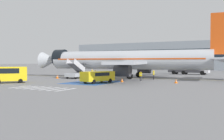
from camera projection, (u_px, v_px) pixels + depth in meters
ground_plane at (124, 78)px, 52.22m from camera, size 600.00×600.00×0.00m
apron_leadline_yellow at (127, 78)px, 50.86m from camera, size 75.23×7.98×0.01m
apron_stand_patch_blue at (93, 82)px, 40.04m from camera, size 6.61×9.25×0.01m
apron_walkway_bar_0 at (20, 87)px, 32.88m from camera, size 0.44×3.60×0.01m
apron_walkway_bar_1 at (27, 87)px, 32.31m from camera, size 0.44×3.60×0.01m
apron_walkway_bar_2 at (34, 88)px, 31.75m from camera, size 0.44×3.60×0.01m
apron_walkway_bar_3 at (42, 88)px, 31.18m from camera, size 0.44×3.60×0.01m
apron_walkway_bar_4 at (49, 89)px, 30.61m from camera, size 0.44×3.60×0.01m
apron_walkway_bar_5 at (58, 89)px, 30.05m from camera, size 0.44×3.60×0.01m
apron_walkway_bar_6 at (66, 90)px, 29.48m from camera, size 0.44×3.60×0.01m
airliner at (130, 60)px, 50.48m from camera, size 41.20×32.78×11.48m
boarding_stairs_forward at (76, 73)px, 50.09m from camera, size 2.68×5.40×3.73m
fuel_tanker at (188, 67)px, 65.49m from camera, size 10.00×3.08×3.45m
service_van_0 at (9, 73)px, 38.84m from camera, size 4.43×4.92×2.41m
service_van_1 at (98, 76)px, 38.88m from camera, size 3.43×5.62×1.73m
ground_crew_0 at (95, 74)px, 47.18m from camera, size 0.45×0.48×1.71m
ground_crew_1 at (154, 74)px, 45.98m from camera, size 0.42×0.49×1.79m
ground_crew_2 at (92, 73)px, 47.85m from camera, size 0.49×0.42×1.85m
ground_crew_3 at (141, 75)px, 43.31m from camera, size 0.47×0.31×1.62m
traffic_cone_0 at (122, 80)px, 40.82m from camera, size 0.53×0.53×0.59m
traffic_cone_1 at (176, 81)px, 38.44m from camera, size 0.54×0.54×0.60m
traffic_cone_2 at (57, 77)px, 49.52m from camera, size 0.60×0.60×0.67m
terminal_building at (162, 56)px, 110.72m from camera, size 77.57×12.10×11.16m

